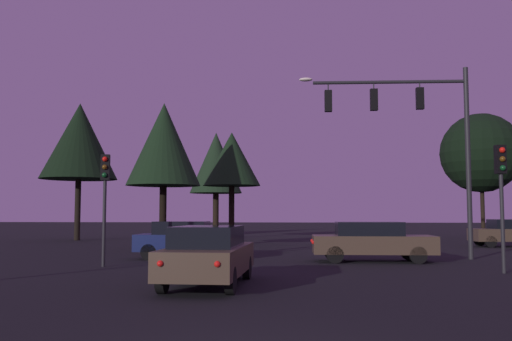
% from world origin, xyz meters
% --- Properties ---
extents(ground_plane, '(168.00, 168.00, 0.00)m').
position_xyz_m(ground_plane, '(0.00, 24.50, 0.00)').
color(ground_plane, black).
rests_on(ground_plane, ground).
extents(traffic_signal_mast_arm, '(6.96, 0.58, 7.86)m').
position_xyz_m(traffic_signal_mast_arm, '(4.96, 16.49, 5.55)').
color(traffic_signal_mast_arm, '#232326').
rests_on(traffic_signal_mast_arm, ground).
extents(traffic_light_corner_left, '(0.34, 0.38, 3.91)m').
position_xyz_m(traffic_light_corner_left, '(-6.55, 12.20, 2.78)').
color(traffic_light_corner_left, '#232326').
rests_on(traffic_light_corner_left, ground).
extents(traffic_light_corner_right, '(0.33, 0.37, 3.98)m').
position_xyz_m(traffic_light_corner_right, '(6.53, 11.29, 2.83)').
color(traffic_light_corner_right, '#232326').
rests_on(traffic_light_corner_right, ground).
extents(car_nearside_lane, '(1.85, 4.70, 1.52)m').
position_xyz_m(car_nearside_lane, '(-2.02, 7.56, 0.80)').
color(car_nearside_lane, '#473828').
rests_on(car_nearside_lane, ground).
extents(car_crossing_left, '(4.00, 1.84, 1.52)m').
position_xyz_m(car_crossing_left, '(-4.51, 15.76, 0.79)').
color(car_crossing_left, '#0F1947').
rests_on(car_crossing_left, ground).
extents(car_crossing_right, '(4.70, 1.99, 1.52)m').
position_xyz_m(car_crossing_right, '(2.96, 15.11, 0.80)').
color(car_crossing_right, '#473828').
rests_on(car_crossing_right, ground).
extents(car_far_lane, '(4.20, 2.03, 1.52)m').
position_xyz_m(car_far_lane, '(11.67, 25.42, 0.79)').
color(car_far_lane, '#473828').
rests_on(car_far_lane, ground).
extents(tree_behind_sign, '(3.82, 3.82, 7.80)m').
position_xyz_m(tree_behind_sign, '(-6.16, 33.34, 5.53)').
color(tree_behind_sign, black).
rests_on(tree_behind_sign, ground).
extents(tree_left_far, '(3.78, 3.78, 7.53)m').
position_xyz_m(tree_left_far, '(-6.82, 21.03, 5.37)').
color(tree_left_far, black).
rests_on(tree_left_far, ground).
extents(tree_center_horizon, '(3.47, 3.47, 6.74)m').
position_xyz_m(tree_center_horizon, '(-4.02, 26.28, 5.09)').
color(tree_center_horizon, black).
rests_on(tree_center_horizon, ground).
extents(tree_right_cluster, '(5.29, 5.29, 9.57)m').
position_xyz_m(tree_right_cluster, '(-15.35, 30.42, 6.88)').
color(tree_right_cluster, black).
rests_on(tree_right_cluster, ground).
extents(tree_lot_edge, '(5.80, 5.80, 9.18)m').
position_xyz_m(tree_lot_edge, '(13.21, 35.01, 6.27)').
color(tree_lot_edge, black).
rests_on(tree_lot_edge, ground).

